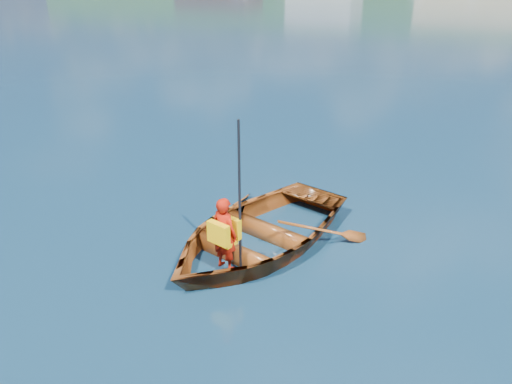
{
  "coord_description": "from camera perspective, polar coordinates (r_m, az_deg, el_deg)",
  "views": [
    {
      "loc": [
        2.81,
        -5.54,
        4.01
      ],
      "look_at": [
        0.01,
        0.58,
        0.9
      ],
      "focal_mm": 35.0,
      "sensor_mm": 36.0,
      "label": 1
    }
  ],
  "objects": [
    {
      "name": "ground",
      "position": [
        7.39,
        -1.97,
        -8.04
      ],
      "size": [
        600.0,
        600.0,
        0.0
      ],
      "color": "#0F2A3E",
      "rests_on": "ground"
    },
    {
      "name": "child_paddler",
      "position": [
        6.82,
        -3.58,
        -4.69
      ],
      "size": [
        0.45,
        0.4,
        2.15
      ],
      "color": "#A51306",
      "rests_on": "ground"
    },
    {
      "name": "rowboat",
      "position": [
        7.71,
        0.16,
        -4.58
      ],
      "size": [
        3.4,
        4.15,
        0.75
      ],
      "color": "brown",
      "rests_on": "ground"
    }
  ]
}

